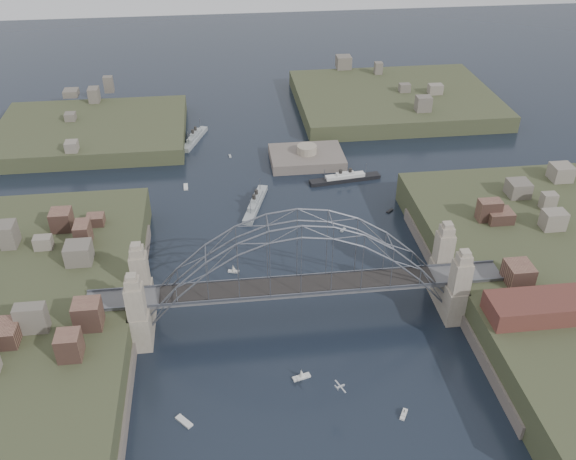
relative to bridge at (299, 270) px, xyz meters
The scene contains 23 objects.
ground 12.32m from the bridge, ahead, with size 500.00×500.00×0.00m, color black.
bridge is the anchor object (origin of this frame).
shore_west 58.25m from the bridge, behind, with size 50.50×90.00×12.00m.
shore_east 58.25m from the bridge, ahead, with size 50.50×90.00×12.00m.
headland_nw 110.41m from the bridge, 120.07° to the left, with size 60.00×45.00×9.00m, color #373C23.
headland_ne 121.38m from the bridge, 65.56° to the left, with size 70.00×55.00×9.50m, color #373C23.
fort_island 72.14m from the bridge, 80.27° to the left, with size 22.00×16.00×9.40m.
wharf_shed 46.23m from the bridge, 17.65° to the right, with size 20.00×8.00×4.00m, color #592D26.
finger_pier 49.40m from the bridge, 35.68° to the right, with size 4.00×22.00×1.40m, color #545457.
naval_cruiser_near 47.40m from the bridge, 96.81° to the left, with size 8.20×19.08×5.76m.
naval_cruiser_far 92.46m from the bridge, 103.78° to the left, with size 8.40×17.57×6.01m.
ocean_liner 61.69m from the bridge, 69.52° to the left, with size 21.03×5.57×5.11m.
aeroplane 26.22m from the bridge, 81.82° to the right, with size 1.81×3.09×0.47m.
small_boat_a 24.21m from the bridge, 126.56° to the left, with size 2.63×1.48×2.38m.
small_boat_b 36.92m from the bridge, 63.43° to the left, with size 1.72×1.83×0.45m.
small_boat_c 20.55m from the bridge, 95.73° to the right, with size 3.56×2.00×2.38m.
small_boat_d 50.35m from the bridge, 52.51° to the left, with size 2.24×2.10×0.45m.
small_boat_e 64.43m from the bridge, 112.57° to the left, with size 1.32×3.58×0.45m.
small_boat_f 49.37m from the bridge, 95.48° to the left, with size 0.77×1.82×1.43m.
small_boat_g 33.52m from the bridge, 61.82° to the right, with size 1.99×2.61×1.43m.
small_boat_h 78.07m from the bridge, 98.22° to the left, with size 0.83×1.98×0.45m.
small_boat_i 37.25m from the bridge, 15.12° to the left, with size 1.84×2.78×0.45m.
small_boat_j 35.84m from the bridge, 133.33° to the right, with size 3.16×3.34×0.45m.
Camera 1 is at (-13.86, -96.68, 85.87)m, focal length 38.53 mm.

